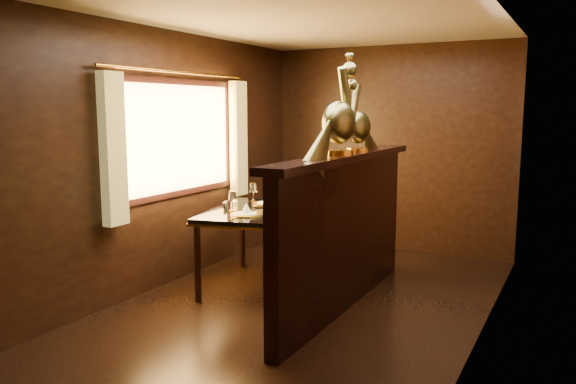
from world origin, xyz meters
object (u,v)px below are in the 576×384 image
Objects in this scene: dining_table at (252,216)px; peacock_left at (339,104)px; chair_right at (319,216)px; peacock_right at (358,113)px; chair_left at (321,224)px.

dining_table is 1.52m from peacock_left.
chair_right is 1.79× the size of peacock_right.
dining_table is at bearing 163.90° from peacock_left.
dining_table is at bearing -172.28° from peacock_right.
peacock_left reaches higher than peacock_right.
peacock_left is at bearing -51.45° from chair_left.
chair_right is (-0.29, 0.59, -0.05)m from chair_left.
chair_right is at bearing 38.84° from dining_table.
peacock_left reaches higher than chair_left.
chair_left is at bearing -13.80° from dining_table.
peacock_left is (1.03, -0.30, 1.08)m from dining_table.
peacock_right reaches higher than chair_left.
chair_left is at bearing 135.34° from peacock_left.
dining_table is 2.09× the size of peacock_right.
peacock_left is 0.44m from peacock_right.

